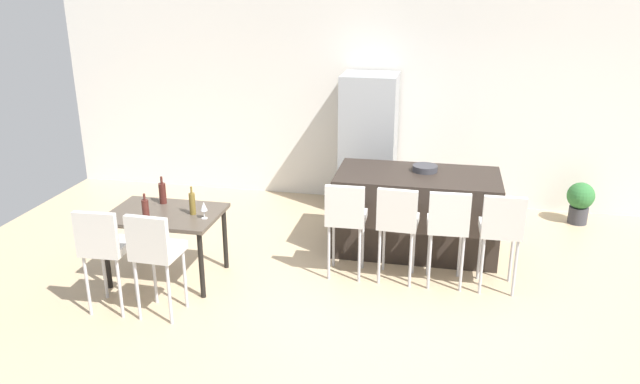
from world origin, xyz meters
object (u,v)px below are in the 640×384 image
object	(u,v)px
bar_chair_right	(448,223)
dining_table	(165,220)
wine_bottle_right	(163,193)
dining_chair_near	(104,244)
wine_glass_left	(204,207)
bar_chair_middle	(398,219)
bar_chair_left	(346,215)
dining_chair_far	(155,249)
refrigerator	(369,143)
bar_chair_far	(501,227)
fruit_bowl	(425,168)
wine_bottle_corner	(192,203)
wine_bottle_far	(146,210)
potted_plant	(580,200)
kitchen_island	(416,212)

from	to	relation	value
bar_chair_right	dining_table	xyz separation A→B (m)	(-2.85, -0.40, -0.04)
dining_table	wine_bottle_right	distance (m)	0.34
bar_chair_right	dining_chair_near	world-z (taller)	same
wine_bottle_right	wine_glass_left	size ratio (longest dim) A/B	1.71
wine_bottle_right	dining_chair_near	bearing A→B (deg)	-97.07
wine_bottle_right	bar_chair_middle	bearing A→B (deg)	3.52
bar_chair_left	dining_chair_far	world-z (taller)	same
dining_chair_far	refrigerator	world-z (taller)	refrigerator
bar_chair_far	wine_glass_left	world-z (taller)	bar_chair_far
fruit_bowl	wine_glass_left	bearing A→B (deg)	-145.62
bar_chair_far	wine_bottle_right	world-z (taller)	bar_chair_far
wine_bottle_corner	fruit_bowl	world-z (taller)	wine_bottle_corner
bar_chair_left	wine_bottle_far	distance (m)	2.00
dining_chair_near	potted_plant	xyz separation A→B (m)	(4.78, 3.23, -0.39)
potted_plant	bar_chair_far	bearing A→B (deg)	-119.30
bar_chair_middle	potted_plant	size ratio (longest dim) A/B	1.92
bar_chair_middle	wine_bottle_far	bearing A→B (deg)	-164.38
bar_chair_middle	dining_chair_near	size ratio (longest dim) A/B	1.00
bar_chair_left	wine_glass_left	xyz separation A→B (m)	(-1.36, -0.47, 0.17)
potted_plant	bar_chair_middle	bearing A→B (deg)	-136.44
bar_chair_left	bar_chair_far	bearing A→B (deg)	-0.00
dining_chair_near	wine_bottle_far	distance (m)	0.54
refrigerator	fruit_bowl	world-z (taller)	refrigerator
bar_chair_right	refrigerator	xyz separation A→B (m)	(-1.07, 2.08, 0.22)
dining_table	wine_glass_left	size ratio (longest dim) A/B	6.53
kitchen_island	dining_table	bearing A→B (deg)	-153.41
wine_bottle_far	potted_plant	bearing A→B (deg)	30.90
bar_chair_far	dining_chair_far	distance (m)	3.32
wine_bottle_corner	kitchen_island	bearing A→B (deg)	29.47
dining_chair_near	wine_glass_left	xyz separation A→B (m)	(0.72, 0.68, 0.17)
dining_chair_far	wine_bottle_corner	world-z (taller)	dining_chair_far
refrigerator	potted_plant	size ratio (longest dim) A/B	3.37
kitchen_island	wine_glass_left	size ratio (longest dim) A/B	10.53
refrigerator	potted_plant	xyz separation A→B (m)	(2.75, -0.01, -0.61)
bar_chair_far	dining_table	size ratio (longest dim) A/B	0.92
wine_bottle_corner	wine_glass_left	distance (m)	0.18
refrigerator	bar_chair_left	bearing A→B (deg)	-89.00
kitchen_island	dining_chair_far	distance (m)	3.03
dining_chair_far	wine_bottle_right	size ratio (longest dim) A/B	3.52
fruit_bowl	potted_plant	size ratio (longest dim) A/B	0.52
dining_chair_near	potted_plant	distance (m)	5.79
dining_table	fruit_bowl	bearing A→B (deg)	28.04
dining_chair_near	dining_table	bearing A→B (deg)	71.58
wine_bottle_right	refrigerator	world-z (taller)	refrigerator
bar_chair_middle	fruit_bowl	distance (m)	1.03
dining_table	bar_chair_middle	bearing A→B (deg)	9.59
wine_bottle_corner	fruit_bowl	size ratio (longest dim) A/B	1.04
dining_chair_far	wine_glass_left	world-z (taller)	dining_chair_far
bar_chair_middle	fruit_bowl	world-z (taller)	bar_chair_middle
bar_chair_left	potted_plant	world-z (taller)	bar_chair_left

